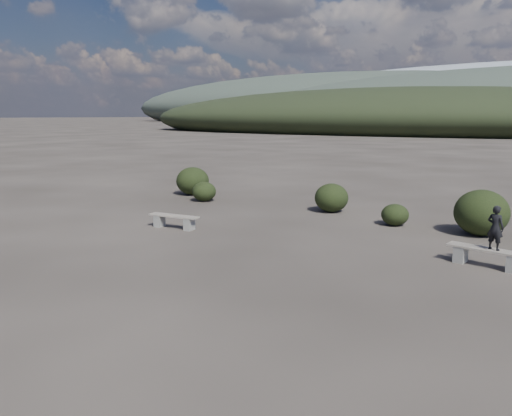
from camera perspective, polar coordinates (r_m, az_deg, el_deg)
The scene contains 9 objects.
ground at distance 10.05m, azimuth -7.52°, elevation -9.68°, with size 1200.00×1200.00×0.00m, color #2C2622.
bench_left at distance 15.64m, azimuth -9.35°, elevation -1.40°, with size 1.70×0.52×0.42m.
bench_right at distance 12.72m, azimuth 24.85°, elevation -4.98°, with size 1.80×0.68×0.44m.
seated_person at distance 12.53m, azimuth 25.69°, elevation -2.04°, with size 0.38×0.25×1.03m, color black.
shrub_a at distance 20.41m, azimuth -5.95°, elevation 1.89°, with size 0.97×0.97×0.80m, color black.
shrub_b at distance 18.22m, azimuth 8.62°, elevation 1.16°, with size 1.21×1.21×1.04m, color black.
shrub_c at distance 16.44m, azimuth 15.60°, elevation -0.75°, with size 0.86×0.86×0.69m, color black.
shrub_d at distance 15.91m, azimuth 24.37°, elevation -0.48°, with size 1.53×1.53×1.34m, color black.
shrub_f at distance 22.11m, azimuth -7.25°, elevation 3.08°, with size 1.44×1.44×1.22m, color black.
Camera 1 is at (6.00, -7.28, 3.47)m, focal length 35.00 mm.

